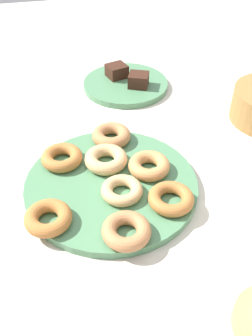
% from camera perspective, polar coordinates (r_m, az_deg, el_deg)
% --- Properties ---
extents(ground_plane, '(2.40, 2.40, 0.00)m').
position_cam_1_polar(ground_plane, '(0.75, -2.24, -3.03)').
color(ground_plane, beige).
extents(donut_plate, '(0.34, 0.34, 0.02)m').
position_cam_1_polar(donut_plate, '(0.74, -2.26, -2.56)').
color(donut_plate, '#4C7F56').
rests_on(donut_plate, ground_plane).
extents(donut_0, '(0.12, 0.12, 0.03)m').
position_cam_1_polar(donut_0, '(0.77, -3.12, 1.34)').
color(donut_0, tan).
rests_on(donut_0, donut_plate).
extents(donut_1, '(0.09, 0.09, 0.02)m').
position_cam_1_polar(donut_1, '(0.69, 6.86, -4.64)').
color(donut_1, '#AD6B33').
rests_on(donut_1, donut_plate).
extents(donut_2, '(0.11, 0.11, 0.03)m').
position_cam_1_polar(donut_2, '(0.67, -11.75, -7.44)').
color(donut_2, '#AD6B33').
rests_on(donut_2, donut_plate).
extents(donut_3, '(0.09, 0.09, 0.02)m').
position_cam_1_polar(donut_3, '(0.70, -0.64, -3.41)').
color(donut_3, tan).
rests_on(donut_3, donut_plate).
extents(donut_4, '(0.12, 0.12, 0.02)m').
position_cam_1_polar(donut_4, '(0.79, -9.73, 1.59)').
color(donut_4, '#AD6B33').
rests_on(donut_4, donut_plate).
extents(donut_5, '(0.12, 0.12, 0.03)m').
position_cam_1_polar(donut_5, '(0.83, -2.25, 4.95)').
color(donut_5, '#B27547').
rests_on(donut_5, donut_plate).
extents(donut_6, '(0.11, 0.11, 0.03)m').
position_cam_1_polar(donut_6, '(0.64, 0.04, -9.53)').
color(donut_6, '#B27547').
rests_on(donut_6, donut_plate).
extents(donut_7, '(0.11, 0.11, 0.03)m').
position_cam_1_polar(donut_7, '(0.76, 3.53, 0.36)').
color(donut_7, '#C6844C').
rests_on(donut_7, donut_plate).
extents(cake_plate, '(0.24, 0.24, 0.02)m').
position_cam_1_polar(cake_plate, '(1.07, -0.06, 12.59)').
color(cake_plate, '#4C7F56').
rests_on(cake_plate, ground_plane).
extents(brownie_near, '(0.06, 0.06, 0.04)m').
position_cam_1_polar(brownie_near, '(1.09, -1.42, 14.55)').
color(brownie_near, '#381E14').
rests_on(brownie_near, cake_plate).
extents(brownie_far, '(0.07, 0.07, 0.04)m').
position_cam_1_polar(brownie_far, '(1.04, 1.92, 13.24)').
color(brownie_far, '#381E14').
rests_on(brownie_far, cake_plate).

